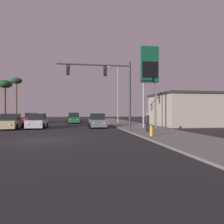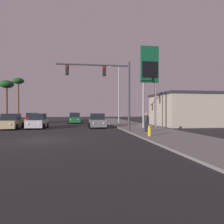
{
  "view_description": "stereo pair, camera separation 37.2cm",
  "coord_description": "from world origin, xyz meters",
  "px_view_note": "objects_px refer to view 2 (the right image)",
  "views": [
    {
      "loc": [
        2.15,
        -15.09,
        1.95
      ],
      "look_at": [
        6.56,
        10.62,
        1.84
      ],
      "focal_mm": 35.0,
      "sensor_mm": 36.0,
      "label": 1
    },
    {
      "loc": [
        2.51,
        -15.15,
        1.95
      ],
      "look_at": [
        6.56,
        10.62,
        1.84
      ],
      "focal_mm": 35.0,
      "sensor_mm": 36.0,
      "label": 2
    }
  ],
  "objects_px": {
    "traffic_light_mast": "(109,82)",
    "car_tan": "(11,122)",
    "car_silver": "(37,122)",
    "fire_hydrant": "(150,131)",
    "car_red": "(32,118)",
    "street_lamp": "(118,91)",
    "car_grey": "(97,121)",
    "palm_tree_far": "(18,83)",
    "palm_tree_mid": "(7,86)",
    "car_black": "(74,117)",
    "car_green": "(75,118)",
    "pedestrian_on_sidewalk": "(146,121)",
    "gas_station_sign": "(150,69)"
  },
  "relations": [
    {
      "from": "traffic_light_mast",
      "to": "palm_tree_mid",
      "type": "distance_m",
      "value": 24.08
    },
    {
      "from": "car_green",
      "to": "palm_tree_mid",
      "type": "relative_size",
      "value": 0.6
    },
    {
      "from": "pedestrian_on_sidewalk",
      "to": "car_silver",
      "type": "bearing_deg",
      "value": 146.14
    },
    {
      "from": "car_tan",
      "to": "fire_hydrant",
      "type": "xyz_separation_m",
      "value": [
        12.36,
        -9.58,
        -0.27
      ]
    },
    {
      "from": "car_red",
      "to": "car_grey",
      "type": "height_order",
      "value": "same"
    },
    {
      "from": "car_black",
      "to": "palm_tree_mid",
      "type": "height_order",
      "value": "palm_tree_mid"
    },
    {
      "from": "gas_station_sign",
      "to": "fire_hydrant",
      "type": "relative_size",
      "value": 11.84
    },
    {
      "from": "car_silver",
      "to": "street_lamp",
      "type": "relative_size",
      "value": 0.48
    },
    {
      "from": "pedestrian_on_sidewalk",
      "to": "car_red",
      "type": "bearing_deg",
      "value": 126.05
    },
    {
      "from": "traffic_light_mast",
      "to": "car_tan",
      "type": "bearing_deg",
      "value": 154.4
    },
    {
      "from": "car_tan",
      "to": "traffic_light_mast",
      "type": "relative_size",
      "value": 0.63
    },
    {
      "from": "traffic_light_mast",
      "to": "car_silver",
      "type": "bearing_deg",
      "value": 143.68
    },
    {
      "from": "car_grey",
      "to": "street_lamp",
      "type": "distance_m",
      "value": 9.98
    },
    {
      "from": "car_silver",
      "to": "car_green",
      "type": "xyz_separation_m",
      "value": [
        4.02,
        10.13,
        0.0
      ]
    },
    {
      "from": "traffic_light_mast",
      "to": "car_black",
      "type": "bearing_deg",
      "value": 98.76
    },
    {
      "from": "car_grey",
      "to": "fire_hydrant",
      "type": "height_order",
      "value": "car_grey"
    },
    {
      "from": "traffic_light_mast",
      "to": "palm_tree_mid",
      "type": "xyz_separation_m",
      "value": [
        -14.77,
        18.96,
        1.48
      ]
    },
    {
      "from": "car_green",
      "to": "pedestrian_on_sidewalk",
      "type": "distance_m",
      "value": 18.36
    },
    {
      "from": "car_grey",
      "to": "traffic_light_mast",
      "type": "xyz_separation_m",
      "value": [
        0.61,
        -5.59,
        3.94
      ]
    },
    {
      "from": "car_grey",
      "to": "gas_station_sign",
      "type": "relative_size",
      "value": 0.48
    },
    {
      "from": "fire_hydrant",
      "to": "palm_tree_far",
      "type": "xyz_separation_m",
      "value": [
        -17.78,
        33.74,
        7.41
      ]
    },
    {
      "from": "car_silver",
      "to": "street_lamp",
      "type": "bearing_deg",
      "value": -141.09
    },
    {
      "from": "car_red",
      "to": "palm_tree_mid",
      "type": "distance_m",
      "value": 7.52
    },
    {
      "from": "car_red",
      "to": "car_tan",
      "type": "bearing_deg",
      "value": 89.25
    },
    {
      "from": "car_black",
      "to": "car_tan",
      "type": "bearing_deg",
      "value": 72.11
    },
    {
      "from": "car_green",
      "to": "gas_station_sign",
      "type": "xyz_separation_m",
      "value": [
        8.34,
        -12.55,
        5.86
      ]
    },
    {
      "from": "car_silver",
      "to": "traffic_light_mast",
      "type": "distance_m",
      "value": 9.98
    },
    {
      "from": "car_silver",
      "to": "car_grey",
      "type": "height_order",
      "value": "same"
    },
    {
      "from": "gas_station_sign",
      "to": "car_silver",
      "type": "bearing_deg",
      "value": 168.94
    },
    {
      "from": "palm_tree_far",
      "to": "palm_tree_mid",
      "type": "relative_size",
      "value": 1.27
    },
    {
      "from": "traffic_light_mast",
      "to": "palm_tree_mid",
      "type": "relative_size",
      "value": 0.96
    },
    {
      "from": "pedestrian_on_sidewalk",
      "to": "car_black",
      "type": "bearing_deg",
      "value": 105.14
    },
    {
      "from": "gas_station_sign",
      "to": "fire_hydrant",
      "type": "xyz_separation_m",
      "value": [
        -2.63,
        -7.8,
        -6.13
      ]
    },
    {
      "from": "car_silver",
      "to": "fire_hydrant",
      "type": "xyz_separation_m",
      "value": [
        9.72,
        -10.21,
        -0.27
      ]
    },
    {
      "from": "street_lamp",
      "to": "palm_tree_far",
      "type": "distance_m",
      "value": 24.44
    },
    {
      "from": "car_red",
      "to": "car_black",
      "type": "relative_size",
      "value": 1.0
    },
    {
      "from": "fire_hydrant",
      "to": "street_lamp",
      "type": "bearing_deg",
      "value": 86.73
    },
    {
      "from": "car_black",
      "to": "pedestrian_on_sidewalk",
      "type": "height_order",
      "value": "pedestrian_on_sidewalk"
    },
    {
      "from": "car_red",
      "to": "car_black",
      "type": "height_order",
      "value": "same"
    },
    {
      "from": "car_silver",
      "to": "car_tan",
      "type": "distance_m",
      "value": 2.71
    },
    {
      "from": "car_green",
      "to": "car_grey",
      "type": "xyz_separation_m",
      "value": [
        2.76,
        -9.97,
        0.0
      ]
    },
    {
      "from": "car_red",
      "to": "car_grey",
      "type": "distance_m",
      "value": 14.54
    },
    {
      "from": "car_red",
      "to": "street_lamp",
      "type": "height_order",
      "value": "street_lamp"
    },
    {
      "from": "car_grey",
      "to": "street_lamp",
      "type": "height_order",
      "value": "street_lamp"
    },
    {
      "from": "traffic_light_mast",
      "to": "palm_tree_far",
      "type": "distance_m",
      "value": 32.97
    },
    {
      "from": "car_red",
      "to": "car_silver",
      "type": "bearing_deg",
      "value": 102.57
    },
    {
      "from": "car_black",
      "to": "pedestrian_on_sidewalk",
      "type": "distance_m",
      "value": 25.51
    },
    {
      "from": "street_lamp",
      "to": "car_grey",
      "type": "bearing_deg",
      "value": -116.42
    },
    {
      "from": "car_tan",
      "to": "car_green",
      "type": "bearing_deg",
      "value": -122.74
    },
    {
      "from": "car_black",
      "to": "traffic_light_mast",
      "type": "xyz_separation_m",
      "value": [
        3.55,
        -23.01,
        3.94
      ]
    }
  ]
}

